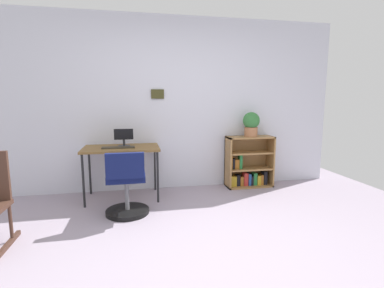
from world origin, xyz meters
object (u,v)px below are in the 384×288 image
Objects in this scene: desk at (121,151)px; potted_plant_on_shelf at (251,123)px; keyboard at (118,147)px; office_chair at (127,187)px; monitor at (124,138)px; bookshelf_low at (248,164)px.

desk is 1.99m from potted_plant_on_shelf.
office_chair is at bearing -79.05° from keyboard.
monitor is at bearing -176.87° from potted_plant_on_shelf.
office_chair is (0.07, -0.64, -0.32)m from desk.
potted_plant_on_shelf is (1.99, 0.24, 0.27)m from keyboard.
office_chair is (0.11, -0.56, -0.39)m from keyboard.
desk is 0.11m from keyboard.
potted_plant_on_shelf is at bearing 22.99° from office_chair.
bookshelf_low is at bearing 8.24° from keyboard.
office_chair is 2.05m from bookshelf_low.
monitor is at bearing -175.34° from bookshelf_low.
bookshelf_low is (1.87, 0.85, 0.00)m from office_chair.
bookshelf_low is (1.97, 0.29, -0.39)m from keyboard.
desk is 1.29× the size of office_chair.
bookshelf_low is at bearing 107.96° from potted_plant_on_shelf.
potted_plant_on_shelf reaches higher than office_chair.
desk is at bearing -123.69° from monitor.
desk is at bearing 65.79° from keyboard.
office_chair reaches higher than keyboard.
potted_plant_on_shelf reaches higher than keyboard.
office_chair is 2.15m from potted_plant_on_shelf.
keyboard is (-0.07, -0.13, -0.11)m from monitor.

